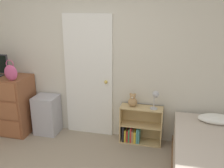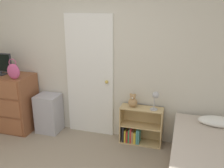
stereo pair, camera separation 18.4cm
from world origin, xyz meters
The scene contains 9 objects.
wall_back centered at (0.00, 1.96, 1.27)m, with size 10.00×0.06×2.55m.
door_closed centered at (0.04, 1.91, 1.00)m, with size 0.80×0.09×2.00m.
dresser centered at (-1.45, 1.65, 0.50)m, with size 1.01×0.53×0.99m.
tv centered at (-1.46, 1.63, 1.19)m, with size 0.46×0.16×0.37m.
handbag centered at (-1.07, 1.47, 1.12)m, with size 0.22×0.09×0.33m.
storage_bin centered at (-0.67, 1.74, 0.33)m, with size 0.39×0.35×0.66m.
bookshelf centered at (0.88, 1.80, 0.24)m, with size 0.66×0.24×0.61m.
teddy_bear centered at (0.79, 1.79, 0.70)m, with size 0.14×0.14×0.22m.
desk_lamp centered at (1.14, 1.76, 0.82)m, with size 0.13×0.13×0.30m.
Camera 2 is at (1.51, -1.74, 2.13)m, focal length 40.00 mm.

